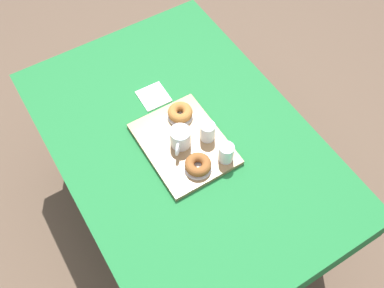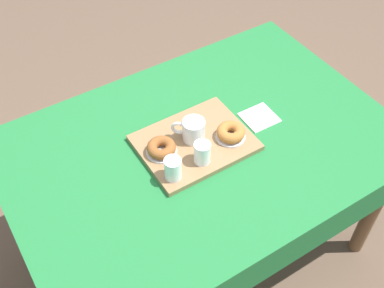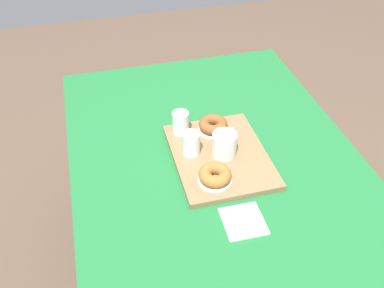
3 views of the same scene
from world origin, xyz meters
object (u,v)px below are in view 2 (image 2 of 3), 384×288
object	(u,v)px
donut_plate_right	(230,137)
donut_plate_left	(162,152)
serving_tray	(195,143)
sugar_donut_right	(231,132)
water_glass_far	(202,153)
paper_napkin	(259,118)
tea_mug_left	(193,131)
water_glass_near	(173,169)
sugar_donut_left	(161,148)
dining_table	(202,159)

from	to	relation	value
donut_plate_right	donut_plate_left	bearing A→B (deg)	-15.52
serving_tray	sugar_donut_right	size ratio (longest dim) A/B	3.86
water_glass_far	paper_napkin	xyz separation A→B (m)	(-0.32, -0.08, -0.06)
sugar_donut_right	paper_napkin	world-z (taller)	sugar_donut_right
donut_plate_left	tea_mug_left	bearing A→B (deg)	179.90
water_glass_near	water_glass_far	size ratio (longest dim) A/B	1.00
sugar_donut_left	paper_napkin	xyz separation A→B (m)	(-0.42, 0.03, -0.04)
water_glass_far	sugar_donut_right	bearing A→B (deg)	-165.43
dining_table	sugar_donut_left	bearing A→B (deg)	-9.44
donut_plate_right	sugar_donut_right	world-z (taller)	sugar_donut_right
dining_table	water_glass_near	size ratio (longest dim) A/B	17.15
tea_mug_left	water_glass_far	distance (m)	0.11
donut_plate_right	paper_napkin	bearing A→B (deg)	-167.01
sugar_donut_right	paper_napkin	xyz separation A→B (m)	(-0.17, -0.04, -0.05)
dining_table	tea_mug_left	size ratio (longest dim) A/B	13.33
dining_table	water_glass_far	distance (m)	0.18
paper_napkin	dining_table	bearing A→B (deg)	-1.17
tea_mug_left	paper_napkin	distance (m)	0.30
serving_tray	sugar_donut_right	distance (m)	0.14
water_glass_near	donut_plate_right	world-z (taller)	water_glass_near
tea_mug_left	sugar_donut_left	distance (m)	0.13
donut_plate_right	paper_napkin	size ratio (longest dim) A/B	0.88
tea_mug_left	paper_napkin	xyz separation A→B (m)	(-0.29, 0.03, -0.06)
paper_napkin	water_glass_far	bearing A→B (deg)	13.74
serving_tray	water_glass_near	distance (m)	0.19
donut_plate_left	sugar_donut_right	distance (m)	0.27
tea_mug_left	water_glass_near	xyz separation A→B (m)	(0.16, 0.12, -0.00)
sugar_donut_right	paper_napkin	bearing A→B (deg)	-167.01
donut_plate_right	paper_napkin	xyz separation A→B (m)	(-0.17, -0.04, -0.02)
tea_mug_left	water_glass_near	world-z (taller)	same
tea_mug_left	paper_napkin	bearing A→B (deg)	173.75
dining_table	water_glass_far	bearing A→B (deg)	55.94
donut_plate_left	serving_tray	bearing A→B (deg)	173.54
donut_plate_left	sugar_donut_right	size ratio (longest dim) A/B	1.06
water_glass_near	donut_plate_left	xyz separation A→B (m)	(-0.02, -0.12, -0.03)
donut_plate_left	donut_plate_right	bearing A→B (deg)	164.48
serving_tray	water_glass_near	world-z (taller)	water_glass_near
water_glass_near	donut_plate_left	world-z (taller)	water_glass_near
dining_table	sugar_donut_left	world-z (taller)	sugar_donut_left
dining_table	paper_napkin	bearing A→B (deg)	178.83
serving_tray	sugar_donut_right	bearing A→B (deg)	155.52
water_glass_near	paper_napkin	world-z (taller)	water_glass_near
tea_mug_left	sugar_donut_right	size ratio (longest dim) A/B	1.03
water_glass_near	donut_plate_right	xyz separation A→B (m)	(-0.28, -0.05, -0.03)
water_glass_far	donut_plate_left	distance (m)	0.15
tea_mug_left	sugar_donut_left	xyz separation A→B (m)	(0.13, -0.00, -0.01)
tea_mug_left	sugar_donut_left	size ratio (longest dim) A/B	1.03
dining_table	tea_mug_left	distance (m)	0.15
water_glass_far	donut_plate_right	bearing A→B (deg)	-165.43
water_glass_far	paper_napkin	size ratio (longest dim) A/B	0.66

